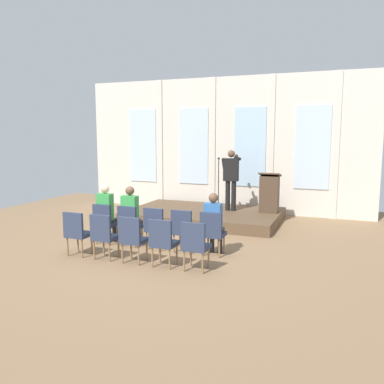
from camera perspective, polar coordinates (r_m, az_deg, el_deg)
name	(u,v)px	position (r m, az deg, el deg)	size (l,w,h in m)	color
ground_plane	(144,257)	(8.37, -7.02, -9.26)	(14.30, 14.30, 0.00)	#846647
rear_partition	(223,145)	(13.08, 4.44, 6.74)	(9.61, 0.14, 4.37)	silver
stage_platform	(204,215)	(11.72, 1.78, -3.39)	(4.37, 2.78, 0.30)	brown
speaker	(231,176)	(11.60, 5.66, 2.39)	(0.51, 0.69, 1.78)	black
mic_stand	(218,198)	(11.88, 3.83, -0.85)	(0.28, 0.28, 1.55)	black
lectern	(269,193)	(11.54, 11.12, -0.17)	(0.60, 0.48, 1.16)	#4C3828
chair_r0_c0	(105,221)	(9.37, -12.50, -4.12)	(0.46, 0.44, 0.94)	olive
audience_r0_c0	(106,211)	(9.39, -12.28, -2.66)	(0.36, 0.39, 1.38)	#2D2D33
chair_r0_c1	(130,223)	(9.03, -9.02, -4.49)	(0.46, 0.44, 0.94)	olive
audience_r0_c1	(131,213)	(9.05, -8.80, -3.01)	(0.36, 0.39, 1.37)	#2D2D33
chair_r0_c2	(156,226)	(8.73, -5.27, -4.86)	(0.46, 0.44, 0.94)	olive
chair_r0_c3	(183,228)	(8.46, -1.27, -5.24)	(0.46, 0.44, 0.94)	olive
chair_r0_c4	(212,231)	(8.24, 2.97, -5.62)	(0.46, 0.44, 0.94)	olive
audience_r0_c4	(214,221)	(8.27, 3.16, -4.15)	(0.36, 0.39, 1.32)	#2D2D33
chair_r1_c0	(77,231)	(8.56, -16.30, -5.42)	(0.46, 0.44, 0.94)	olive
chair_r1_c1	(104,234)	(8.19, -12.63, -5.90)	(0.46, 0.44, 0.94)	olive
chair_r1_c2	(132,237)	(7.85, -8.61, -6.40)	(0.46, 0.44, 0.94)	olive
chair_r1_c3	(163,240)	(7.55, -4.25, -6.91)	(0.46, 0.44, 0.94)	olive
chair_r1_c4	(195,243)	(7.31, 0.44, -7.40)	(0.46, 0.44, 0.94)	olive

